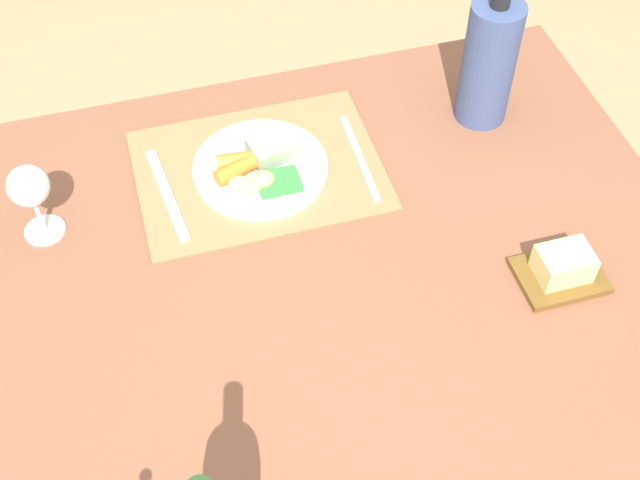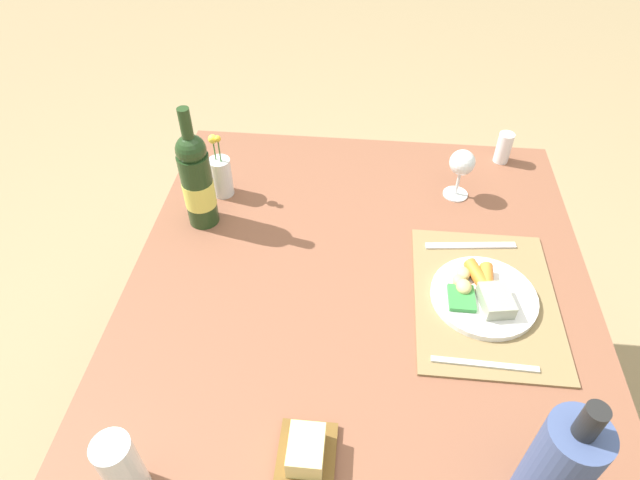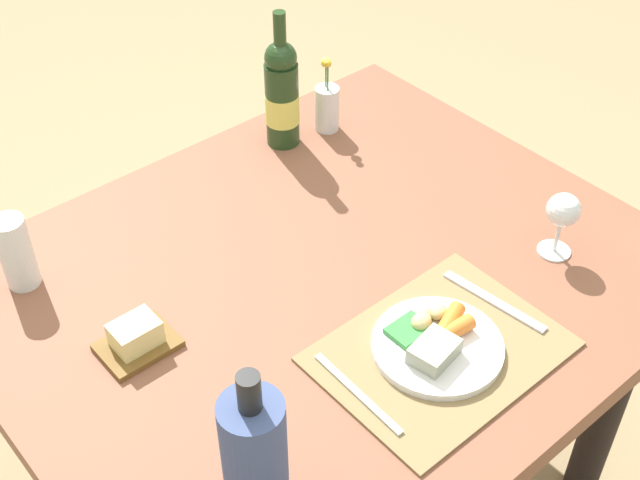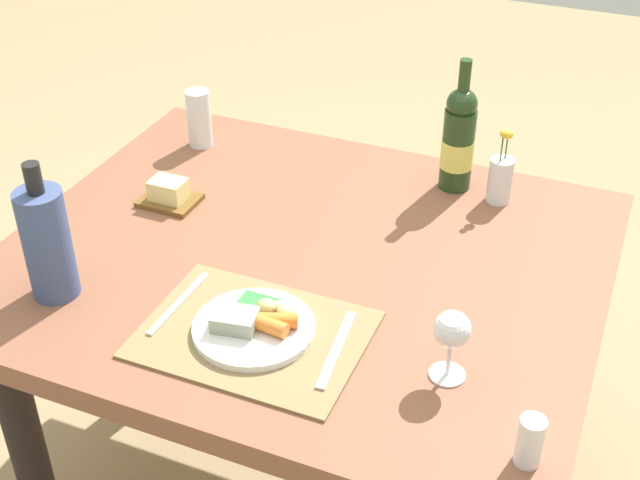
% 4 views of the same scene
% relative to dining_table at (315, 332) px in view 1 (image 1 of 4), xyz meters
% --- Properties ---
extents(dining_table, '(1.24, 1.04, 0.73)m').
position_rel_dining_table_xyz_m(dining_table, '(0.00, 0.00, 0.00)').
color(dining_table, brown).
rests_on(dining_table, ground_plane).
extents(placemat, '(0.41, 0.31, 0.01)m').
position_rel_dining_table_xyz_m(placemat, '(0.02, -0.28, 0.10)').
color(placemat, olive).
rests_on(placemat, dining_table).
extents(dinner_plate, '(0.23, 0.23, 0.05)m').
position_rel_dining_table_xyz_m(dinner_plate, '(0.02, -0.27, 0.12)').
color(dinner_plate, white).
rests_on(dinner_plate, placemat).
extents(fork, '(0.02, 0.21, 0.00)m').
position_rel_dining_table_xyz_m(fork, '(-0.15, -0.25, 0.11)').
color(fork, silver).
rests_on(fork, placemat).
extents(knife, '(0.04, 0.22, 0.00)m').
position_rel_dining_table_xyz_m(knife, '(0.18, -0.26, 0.11)').
color(knife, silver).
rests_on(knife, placemat).
extents(cooler_bottle, '(0.09, 0.09, 0.29)m').
position_rel_dining_table_xyz_m(cooler_bottle, '(-0.40, -0.31, 0.22)').
color(cooler_bottle, '#3E4E7D').
rests_on(cooler_bottle, dining_table).
extents(butter_dish, '(0.13, 0.10, 0.06)m').
position_rel_dining_table_xyz_m(butter_dish, '(-0.37, 0.07, 0.12)').
color(butter_dish, brown).
rests_on(butter_dish, dining_table).
extents(wine_glass, '(0.07, 0.07, 0.14)m').
position_rel_dining_table_xyz_m(wine_glass, '(0.38, -0.24, 0.20)').
color(wine_glass, white).
rests_on(wine_glass, dining_table).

